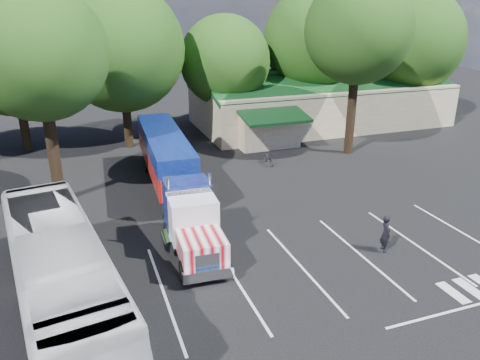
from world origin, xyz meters
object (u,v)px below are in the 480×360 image
object	(u,v)px
tour_bus	(61,275)
semi_truck	(171,167)
woman	(386,233)
bicycle	(269,158)
silver_sedan	(249,135)

from	to	relation	value
tour_bus	semi_truck	bearing A→B (deg)	48.57
woman	bicycle	size ratio (longest dim) A/B	1.03
semi_truck	woman	xyz separation A→B (m)	(8.46, -9.80, -1.21)
silver_sedan	tour_bus	bearing A→B (deg)	165.67
bicycle	silver_sedan	bearing A→B (deg)	83.96
bicycle	tour_bus	distance (m)	20.30
semi_truck	bicycle	size ratio (longest dim) A/B	9.95
semi_truck	silver_sedan	world-z (taller)	semi_truck
semi_truck	bicycle	bearing A→B (deg)	29.99
bicycle	silver_sedan	world-z (taller)	silver_sedan
bicycle	silver_sedan	distance (m)	6.04
woman	tour_bus	size ratio (longest dim) A/B	0.15
silver_sedan	bicycle	bearing A→B (deg)	-163.77
semi_truck	silver_sedan	size ratio (longest dim) A/B	4.81
woman	semi_truck	bearing A→B (deg)	54.95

